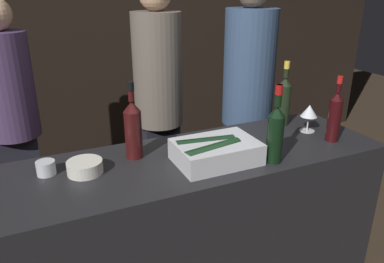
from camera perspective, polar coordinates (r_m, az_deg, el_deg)
The scene contains 13 objects.
wall_back_chalkboard at distance 3.61m, azimuth -13.71°, elevation 15.48°, with size 6.40×0.06×2.80m.
bar_counter at distance 2.09m, azimuth 0.36°, elevation -15.76°, with size 1.96×0.61×0.96m.
ice_bin_with_bottles at distance 1.76m, azimuth 3.47°, elevation -2.98°, with size 0.38×0.27×0.11m.
bowl_white at distance 1.73m, azimuth -16.02°, elevation -5.18°, with size 0.16×0.16×0.06m.
wine_glass at distance 2.21m, azimuth 17.43°, elevation 2.88°, with size 0.09×0.09×0.16m.
candle_votive at distance 1.78m, azimuth -21.37°, elevation -5.18°, with size 0.08×0.08×0.06m.
red_wine_bottle_burgundy at distance 1.77m, azimuth 12.61°, elevation 0.00°, with size 0.08×0.08×0.37m.
red_wine_bottle_tall at distance 2.11m, azimuth 20.95°, elevation 2.37°, with size 0.07×0.07×0.35m.
champagne_bottle at distance 2.28m, azimuth 13.82°, elevation 4.80°, with size 0.08×0.08×0.38m.
red_wine_bottle_black_foil at distance 1.79m, azimuth -8.97°, elevation 0.57°, with size 0.08×0.08×0.38m.
person_in_hoodie at distance 2.60m, azimuth -5.13°, elevation 5.11°, with size 0.33×0.33×1.79m.
person_blond_tee at distance 2.82m, azimuth -25.71°, elevation 2.81°, with size 0.33×0.33×1.68m.
person_grey_polo at distance 2.61m, azimuth 8.47°, elevation 5.22°, with size 0.34×0.34×1.81m.
Camera 1 is at (-0.70, -1.20, 1.74)m, focal length 35.00 mm.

